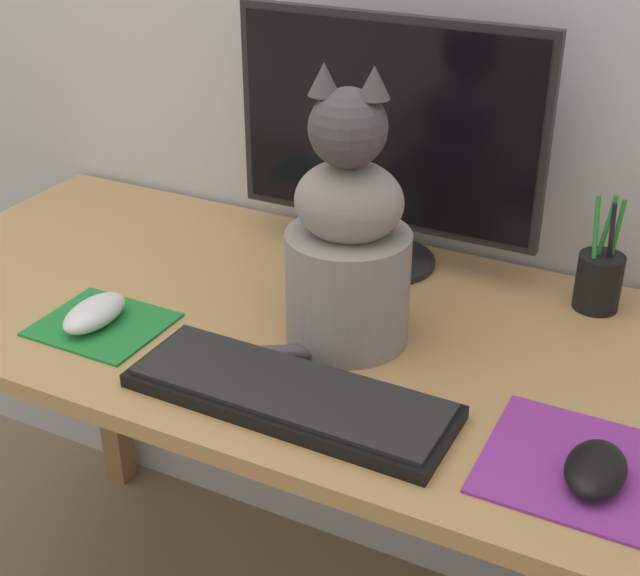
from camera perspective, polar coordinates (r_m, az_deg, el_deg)
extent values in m
cube|color=tan|center=(1.27, 0.96, -2.99)|extent=(1.45, 0.62, 0.02)
cube|color=olive|center=(1.99, -13.61, -3.73)|extent=(0.05, 0.05, 0.71)
cylinder|color=black|center=(1.44, 4.01, 1.77)|extent=(0.17, 0.17, 0.01)
cylinder|color=black|center=(1.43, 4.06, 3.04)|extent=(0.04, 0.04, 0.06)
cube|color=black|center=(1.36, 4.33, 10.41)|extent=(0.49, 0.02, 0.32)
cube|color=black|center=(1.35, 4.17, 10.30)|extent=(0.47, 0.00, 0.30)
cube|color=black|center=(1.11, -1.94, -6.94)|extent=(0.42, 0.15, 0.02)
cube|color=black|center=(1.10, -1.95, -6.43)|extent=(0.40, 0.13, 0.01)
cube|color=#238438|center=(1.30, -13.74, -2.28)|extent=(0.18, 0.16, 0.00)
cube|color=purple|center=(1.05, 16.66, -11.02)|extent=(0.23, 0.20, 0.00)
ellipsoid|color=white|center=(1.29, -14.23, -1.55)|extent=(0.06, 0.11, 0.04)
ellipsoid|color=black|center=(1.03, 17.23, -11.00)|extent=(0.07, 0.10, 0.03)
cylinder|color=gray|center=(1.20, 1.77, 0.08)|extent=(0.20, 0.20, 0.16)
ellipsoid|color=gray|center=(1.15, 1.87, 5.55)|extent=(0.17, 0.15, 0.11)
sphere|color=#474242|center=(1.10, 1.81, 10.20)|extent=(0.12, 0.12, 0.10)
cone|color=#474242|center=(1.09, 0.23, 13.25)|extent=(0.05, 0.05, 0.04)
cone|color=#474242|center=(1.08, 3.49, 13.02)|extent=(0.05, 0.05, 0.04)
cylinder|color=#474242|center=(1.19, -1.04, -4.16)|extent=(0.20, 0.14, 0.02)
cylinder|color=black|center=(1.36, 17.40, 0.37)|extent=(0.07, 0.07, 0.08)
cylinder|color=green|center=(1.34, 18.32, 2.78)|extent=(0.02, 0.02, 0.14)
cylinder|color=green|center=(1.34, 17.62, 2.86)|extent=(0.02, 0.02, 0.14)
cylinder|color=green|center=(1.32, 17.19, 2.69)|extent=(0.02, 0.03, 0.14)
cylinder|color=black|center=(1.33, 18.10, 2.63)|extent=(0.01, 0.03, 0.14)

